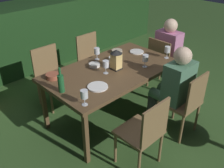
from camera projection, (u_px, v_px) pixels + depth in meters
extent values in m
plane|color=#385B28|center=(112.00, 115.00, 3.61)|extent=(16.00, 16.00, 0.00)
cube|color=brown|center=(112.00, 71.00, 3.25)|extent=(1.73, 0.98, 0.04)
cube|color=brown|center=(86.00, 138.00, 2.69)|extent=(0.05, 0.05, 0.70)
cube|color=brown|center=(172.00, 85.00, 3.65)|extent=(0.05, 0.05, 0.70)
cube|color=brown|center=(44.00, 106.00, 3.22)|extent=(0.05, 0.05, 0.70)
cube|color=brown|center=(129.00, 67.00, 4.18)|extent=(0.05, 0.05, 0.70)
cube|color=brown|center=(139.00, 132.00, 2.65)|extent=(0.42, 0.40, 0.03)
cube|color=brown|center=(155.00, 123.00, 2.43)|extent=(0.40, 0.02, 0.42)
cylinder|color=brown|center=(115.00, 148.00, 2.76)|extent=(0.03, 0.03, 0.42)
cylinder|color=brown|center=(137.00, 132.00, 2.98)|extent=(0.03, 0.03, 0.42)
cylinder|color=brown|center=(139.00, 165.00, 2.55)|extent=(0.03, 0.03, 0.42)
cylinder|color=brown|center=(160.00, 147.00, 2.77)|extent=(0.03, 0.03, 0.42)
cube|color=brown|center=(95.00, 62.00, 4.13)|extent=(0.42, 0.40, 0.03)
cube|color=brown|center=(87.00, 46.00, 4.13)|extent=(0.40, 0.03, 0.42)
cylinder|color=brown|center=(110.00, 74.00, 4.25)|extent=(0.03, 0.03, 0.42)
cylinder|color=brown|center=(94.00, 82.00, 4.03)|extent=(0.03, 0.03, 0.42)
cylinder|color=brown|center=(97.00, 68.00, 4.46)|extent=(0.03, 0.03, 0.42)
cylinder|color=brown|center=(80.00, 75.00, 4.24)|extent=(0.03, 0.03, 0.42)
cube|color=brown|center=(54.00, 78.00, 3.66)|extent=(0.42, 0.40, 0.03)
cube|color=brown|center=(45.00, 60.00, 3.66)|extent=(0.40, 0.03, 0.42)
cylinder|color=brown|center=(72.00, 91.00, 3.78)|extent=(0.03, 0.03, 0.42)
cylinder|color=brown|center=(51.00, 101.00, 3.56)|extent=(0.03, 0.03, 0.42)
cylinder|color=brown|center=(59.00, 83.00, 3.99)|extent=(0.03, 0.03, 0.42)
cylinder|color=brown|center=(39.00, 92.00, 3.77)|extent=(0.03, 0.03, 0.42)
cube|color=brown|center=(164.00, 63.00, 4.11)|extent=(0.40, 0.42, 0.03)
cube|color=brown|center=(159.00, 53.00, 3.88)|extent=(0.03, 0.40, 0.42)
cylinder|color=brown|center=(160.00, 69.00, 4.43)|extent=(0.03, 0.03, 0.42)
cylinder|color=brown|center=(178.00, 76.00, 4.21)|extent=(0.03, 0.03, 0.42)
cylinder|color=brown|center=(148.00, 75.00, 4.23)|extent=(0.03, 0.03, 0.42)
cylinder|color=brown|center=(166.00, 83.00, 4.01)|extent=(0.03, 0.03, 0.42)
cube|color=#C675A3|center=(168.00, 47.00, 4.01)|extent=(0.24, 0.38, 0.50)
sphere|color=beige|center=(171.00, 26.00, 3.84)|extent=(0.21, 0.21, 0.21)
cylinder|color=#C675A3|center=(167.00, 56.00, 4.27)|extent=(0.36, 0.13, 0.13)
cylinder|color=#C675A3|center=(176.00, 60.00, 4.16)|extent=(0.36, 0.13, 0.13)
cylinder|color=#333338|center=(171.00, 66.00, 4.49)|extent=(0.11, 0.11, 0.45)
cylinder|color=#333338|center=(180.00, 69.00, 4.37)|extent=(0.11, 0.11, 0.45)
cube|color=brown|center=(180.00, 103.00, 3.12)|extent=(0.42, 0.40, 0.03)
cube|color=brown|center=(197.00, 93.00, 2.90)|extent=(0.40, 0.02, 0.42)
cylinder|color=brown|center=(158.00, 117.00, 3.23)|extent=(0.03, 0.03, 0.42)
cylinder|color=brown|center=(174.00, 106.00, 3.45)|extent=(0.03, 0.03, 0.42)
cylinder|color=brown|center=(181.00, 130.00, 3.02)|extent=(0.03, 0.03, 0.42)
cylinder|color=brown|center=(197.00, 117.00, 3.24)|extent=(0.03, 0.03, 0.42)
cube|color=#4C7A5B|center=(179.00, 82.00, 3.03)|extent=(0.38, 0.24, 0.50)
sphere|color=beige|center=(183.00, 56.00, 2.86)|extent=(0.21, 0.21, 0.21)
cylinder|color=#4C7A5B|center=(163.00, 97.00, 3.18)|extent=(0.13, 0.36, 0.13)
cylinder|color=#4C7A5B|center=(171.00, 92.00, 3.29)|extent=(0.13, 0.36, 0.13)
cylinder|color=#333338|center=(151.00, 107.00, 3.40)|extent=(0.11, 0.11, 0.45)
cylinder|color=#333338|center=(159.00, 102.00, 3.51)|extent=(0.11, 0.11, 0.45)
cube|color=black|center=(116.00, 68.00, 3.23)|extent=(0.12, 0.12, 0.01)
cube|color=#F9D17A|center=(116.00, 61.00, 3.18)|extent=(0.11, 0.11, 0.20)
cone|color=black|center=(116.00, 52.00, 3.12)|extent=(0.15, 0.15, 0.05)
cylinder|color=#1E5B2D|center=(61.00, 84.00, 2.71)|extent=(0.07, 0.07, 0.20)
cylinder|color=#1E5B2D|center=(60.00, 72.00, 2.64)|extent=(0.03, 0.03, 0.09)
cylinder|color=silver|center=(106.00, 73.00, 3.14)|extent=(0.06, 0.06, 0.00)
cylinder|color=silver|center=(106.00, 70.00, 3.12)|extent=(0.01, 0.01, 0.08)
cylinder|color=silver|center=(106.00, 64.00, 3.07)|extent=(0.08, 0.08, 0.08)
cylinder|color=maroon|center=(106.00, 66.00, 3.09)|extent=(0.07, 0.07, 0.03)
cylinder|color=silver|center=(85.00, 105.00, 2.54)|extent=(0.06, 0.06, 0.00)
cylinder|color=silver|center=(85.00, 101.00, 2.52)|extent=(0.01, 0.01, 0.08)
cylinder|color=silver|center=(84.00, 94.00, 2.48)|extent=(0.08, 0.08, 0.08)
cylinder|color=maroon|center=(84.00, 96.00, 2.49)|extent=(0.07, 0.07, 0.03)
cylinder|color=silver|center=(145.00, 67.00, 3.29)|extent=(0.06, 0.06, 0.00)
cylinder|color=silver|center=(145.00, 64.00, 3.27)|extent=(0.01, 0.01, 0.08)
cylinder|color=silver|center=(145.00, 58.00, 3.23)|extent=(0.08, 0.08, 0.08)
cylinder|color=maroon|center=(145.00, 60.00, 3.24)|extent=(0.07, 0.07, 0.03)
cylinder|color=silver|center=(97.00, 59.00, 3.49)|extent=(0.06, 0.06, 0.00)
cylinder|color=silver|center=(97.00, 56.00, 3.47)|extent=(0.01, 0.01, 0.08)
cylinder|color=silver|center=(97.00, 51.00, 3.43)|extent=(0.08, 0.08, 0.08)
cylinder|color=maroon|center=(97.00, 52.00, 3.44)|extent=(0.07, 0.07, 0.03)
cylinder|color=silver|center=(166.00, 58.00, 3.53)|extent=(0.06, 0.06, 0.00)
cylinder|color=silver|center=(167.00, 55.00, 3.51)|extent=(0.01, 0.01, 0.08)
cylinder|color=silver|center=(167.00, 49.00, 3.47)|extent=(0.08, 0.08, 0.08)
cylinder|color=maroon|center=(167.00, 51.00, 3.48)|extent=(0.07, 0.07, 0.03)
cylinder|color=white|center=(137.00, 52.00, 3.71)|extent=(0.20, 0.20, 0.01)
cylinder|color=white|center=(98.00, 87.00, 2.84)|extent=(0.23, 0.23, 0.01)
cylinder|color=#9E5138|center=(53.00, 76.00, 3.01)|extent=(0.16, 0.16, 0.06)
cylinder|color=#424C1E|center=(53.00, 75.00, 3.01)|extent=(0.14, 0.14, 0.02)
cylinder|color=silver|center=(94.00, 65.00, 3.29)|extent=(0.14, 0.14, 0.04)
cylinder|color=tan|center=(94.00, 64.00, 3.29)|extent=(0.12, 0.12, 0.01)
cylinder|color=silver|center=(114.00, 59.00, 3.44)|extent=(0.15, 0.15, 0.06)
cylinder|color=#477533|center=(114.00, 58.00, 3.43)|extent=(0.12, 0.12, 0.02)
cylinder|color=#BCAD8E|center=(117.00, 51.00, 3.68)|extent=(0.15, 0.15, 0.05)
cylinder|color=beige|center=(117.00, 51.00, 3.67)|extent=(0.13, 0.13, 0.01)
cube|color=#193816|center=(26.00, 36.00, 4.76)|extent=(6.31, 0.85, 1.18)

